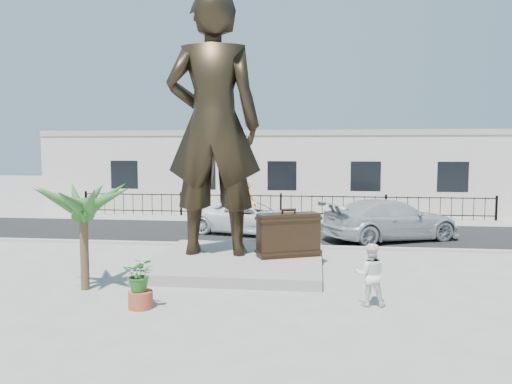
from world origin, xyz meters
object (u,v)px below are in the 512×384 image
suitcase (288,235)px  car_white (250,218)px  statue (213,125)px  tourist (370,275)px

suitcase → car_white: (-2.00, 5.71, -0.28)m
car_white → statue: bearing=-168.6°
tourist → statue: bearing=-40.5°
statue → car_white: statue is taller
statue → suitcase: (2.41, -0.16, -3.45)m
statue → tourist: statue is taller
suitcase → statue: bearing=152.8°
tourist → car_white: 10.35m
suitcase → tourist: bearing=-83.8°
statue → tourist: size_ratio=5.59×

